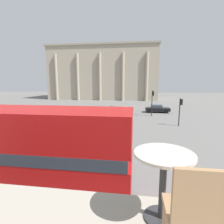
{
  "coord_description": "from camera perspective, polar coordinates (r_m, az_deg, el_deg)",
  "views": [
    {
      "loc": [
        1.06,
        -2.05,
        5.09
      ],
      "look_at": [
        -1.41,
        15.78,
        2.13
      ],
      "focal_mm": 28.0,
      "sensor_mm": 36.0,
      "label": 1
    }
  ],
  "objects": [
    {
      "name": "double_decker_bus",
      "position": [
        8.82,
        -30.13,
        -10.55
      ],
      "size": [
        10.36,
        2.63,
        4.07
      ],
      "rotation": [
        0.0,
        0.0,
        0.07
      ],
      "color": "black",
      "rests_on": "ground_plane"
    },
    {
      "name": "traffic_light_far",
      "position": [
        27.95,
        13.09,
        3.99
      ],
      "size": [
        0.42,
        0.24,
        4.01
      ],
      "color": "black",
      "rests_on": "ground_plane"
    },
    {
      "name": "traffic_light_near",
      "position": [
        12.87,
        0.27,
        -3.27
      ],
      "size": [
        0.42,
        0.24,
        3.47
      ],
      "color": "black",
      "rests_on": "ground_plane"
    },
    {
      "name": "cafe_dining_table",
      "position": [
        1.93,
        16.43,
        -18.04
      ],
      "size": [
        0.6,
        0.6,
        0.73
      ],
      "color": "#2D2D30",
      "rests_on": "cafe_floor_slab"
    },
    {
      "name": "plaza_building_left",
      "position": [
        60.8,
        -2.42,
        12.44
      ],
      "size": [
        34.8,
        16.24,
        16.8
      ],
      "color": "#A39984",
      "rests_on": "ground_plane"
    },
    {
      "name": "car_maroon",
      "position": [
        19.5,
        -2.15,
        -3.69
      ],
      "size": [
        4.2,
        1.93,
        1.35
      ],
      "rotation": [
        0.0,
        0.0,
        3.54
      ],
      "color": "black",
      "rests_on": "ground_plane"
    },
    {
      "name": "cafe_chair_0",
      "position": [
        1.51,
        26.06,
        -28.11
      ],
      "size": [
        0.4,
        0.4,
        0.91
      ],
      "rotation": [
        0.0,
        0.0,
        -0.11
      ],
      "color": "#A87F56",
      "rests_on": "cafe_floor_slab"
    },
    {
      "name": "traffic_light_mid",
      "position": [
        22.24,
        21.43,
        1.26
      ],
      "size": [
        0.42,
        0.24,
        3.37
      ],
      "color": "black",
      "rests_on": "ground_plane"
    },
    {
      "name": "car_black",
      "position": [
        31.85,
        14.53,
        1.1
      ],
      "size": [
        4.2,
        1.93,
        1.35
      ],
      "rotation": [
        0.0,
        0.0,
        2.98
      ],
      "color": "black",
      "rests_on": "ground_plane"
    },
    {
      "name": "pedestrian_black",
      "position": [
        26.13,
        4.48,
        0.28
      ],
      "size": [
        0.32,
        0.32,
        1.72
      ],
      "rotation": [
        0.0,
        0.0,
        2.73
      ],
      "color": "#282B33",
      "rests_on": "ground_plane"
    },
    {
      "name": "pedestrian_blue",
      "position": [
        14.64,
        -0.5,
        -6.72
      ],
      "size": [
        0.32,
        0.32,
        1.79
      ],
      "rotation": [
        0.0,
        0.0,
        4.65
      ],
      "color": "#282B33",
      "rests_on": "ground_plane"
    }
  ]
}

